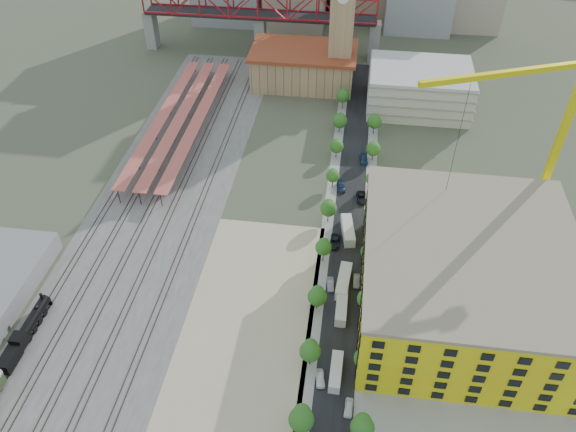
# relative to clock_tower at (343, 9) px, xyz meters

# --- Properties ---
(ground) EXTENTS (400.00, 400.00, 0.00)m
(ground) POSITION_rel_clock_tower_xyz_m (-8.00, -79.99, -28.70)
(ground) COLOR #474C38
(ground) RESTS_ON ground
(ballast_strip) EXTENTS (36.00, 165.00, 0.06)m
(ballast_strip) POSITION_rel_clock_tower_xyz_m (-44.00, -62.49, -28.67)
(ballast_strip) COLOR #605E59
(ballast_strip) RESTS_ON ground
(dirt_lot) EXTENTS (28.00, 67.00, 0.06)m
(dirt_lot) POSITION_rel_clock_tower_xyz_m (-12.00, -111.49, -28.67)
(dirt_lot) COLOR tan
(dirt_lot) RESTS_ON ground
(street_asphalt) EXTENTS (12.00, 170.00, 0.06)m
(street_asphalt) POSITION_rel_clock_tower_xyz_m (8.00, -64.99, -28.67)
(street_asphalt) COLOR black
(street_asphalt) RESTS_ON ground
(sidewalk_west) EXTENTS (3.00, 170.00, 0.04)m
(sidewalk_west) POSITION_rel_clock_tower_xyz_m (2.50, -64.99, -28.68)
(sidewalk_west) COLOR gray
(sidewalk_west) RESTS_ON ground
(sidewalk_east) EXTENTS (3.00, 170.00, 0.04)m
(sidewalk_east) POSITION_rel_clock_tower_xyz_m (13.50, -64.99, -28.68)
(sidewalk_east) COLOR gray
(sidewalk_east) RESTS_ON ground
(construction_pad) EXTENTS (50.00, 90.00, 0.06)m
(construction_pad) POSITION_rel_clock_tower_xyz_m (37.00, -99.99, -28.67)
(construction_pad) COLOR gray
(construction_pad) RESTS_ON ground
(rail_tracks) EXTENTS (26.56, 160.00, 0.18)m
(rail_tracks) POSITION_rel_clock_tower_xyz_m (-45.80, -62.49, -28.55)
(rail_tracks) COLOR #382B23
(rail_tracks) RESTS_ON ground
(platform_canopies) EXTENTS (16.00, 80.00, 4.12)m
(platform_canopies) POSITION_rel_clock_tower_xyz_m (-49.00, -34.99, -24.70)
(platform_canopies) COLOR #B54546
(platform_canopies) RESTS_ON ground
(station_hall) EXTENTS (38.00, 24.00, 13.10)m
(station_hall) POSITION_rel_clock_tower_xyz_m (-13.00, 2.01, -22.03)
(station_hall) COLOR tan
(station_hall) RESTS_ON ground
(clock_tower) EXTENTS (12.00, 12.00, 52.00)m
(clock_tower) POSITION_rel_clock_tower_xyz_m (0.00, 0.00, 0.00)
(clock_tower) COLOR tan
(clock_tower) RESTS_ON ground
(parking_garage) EXTENTS (34.00, 26.00, 14.00)m
(parking_garage) POSITION_rel_clock_tower_xyz_m (28.00, -9.99, -21.70)
(parking_garage) COLOR silver
(parking_garage) RESTS_ON ground
(truss_bridge) EXTENTS (94.00, 9.60, 25.60)m
(truss_bridge) POSITION_rel_clock_tower_xyz_m (-33.00, 25.01, -9.83)
(truss_bridge) COLOR gray
(truss_bridge) RESTS_ON ground
(construction_building) EXTENTS (44.60, 50.60, 18.80)m
(construction_building) POSITION_rel_clock_tower_xyz_m (34.00, -99.99, -19.29)
(construction_building) COLOR #FFF815
(construction_building) RESTS_ON ground
(street_trees) EXTENTS (15.40, 124.40, 8.00)m
(street_trees) POSITION_rel_clock_tower_xyz_m (8.00, -74.99, -28.70)
(street_trees) COLOR #2E671F
(street_trees) RESTS_ON ground
(distant_hills) EXTENTS (647.00, 264.00, 227.00)m
(distant_hills) POSITION_rel_clock_tower_xyz_m (37.28, 180.01, -108.23)
(distant_hills) COLOR #4C6B59
(distant_hills) RESTS_ON ground
(locomotive) EXTENTS (2.66, 20.51, 5.13)m
(locomotive) POSITION_rel_clock_tower_xyz_m (-58.00, -121.20, -26.78)
(locomotive) COLOR black
(locomotive) RESTS_ON ground
(tower_crane) EXTENTS (48.19, 21.07, 54.77)m
(tower_crane) POSITION_rel_clock_tower_xyz_m (50.83, -73.07, 5.10)
(tower_crane) COLOR yellow
(tower_crane) RESTS_ON ground
(site_trailer_a) EXTENTS (2.51, 8.83, 2.40)m
(site_trailer_a) POSITION_rel_clock_tower_xyz_m (8.00, -121.95, -27.50)
(site_trailer_a) COLOR silver
(site_trailer_a) RESTS_ON ground
(site_trailer_b) EXTENTS (2.49, 9.30, 2.54)m
(site_trailer_b) POSITION_rel_clock_tower_xyz_m (8.00, -105.23, -27.42)
(site_trailer_b) COLOR silver
(site_trailer_b) RESTS_ON ground
(site_trailer_c) EXTENTS (3.51, 10.46, 2.81)m
(site_trailer_c) POSITION_rel_clock_tower_xyz_m (8.00, -97.31, -27.29)
(site_trailer_c) COLOR silver
(site_trailer_c) RESTS_ON ground
(site_trailer_d) EXTENTS (4.41, 10.67, 2.84)m
(site_trailer_d) POSITION_rel_clock_tower_xyz_m (8.00, -79.50, -27.28)
(site_trailer_d) COLOR silver
(site_trailer_d) RESTS_ON ground
(car_0) EXTENTS (2.46, 4.62, 1.50)m
(car_0) POSITION_rel_clock_tower_xyz_m (5.00, -123.64, -27.95)
(car_0) COLOR white
(car_0) RESTS_ON ground
(car_1) EXTENTS (1.96, 4.44, 1.42)m
(car_1) POSITION_rel_clock_tower_xyz_m (5.00, -98.06, -27.99)
(car_1) COLOR gray
(car_1) RESTS_ON ground
(car_2) EXTENTS (2.98, 5.80, 1.57)m
(car_2) POSITION_rel_clock_tower_xyz_m (5.00, -83.53, -27.91)
(car_2) COLOR black
(car_2) RESTS_ON ground
(car_3) EXTENTS (3.00, 5.62, 1.55)m
(car_3) POSITION_rel_clock_tower_xyz_m (5.00, -60.35, -27.92)
(car_3) COLOR navy
(car_3) RESTS_ON ground
(car_4) EXTENTS (1.86, 4.19, 1.40)m
(car_4) POSITION_rel_clock_tower_xyz_m (11.00, -129.28, -28.00)
(car_4) COLOR white
(car_4) RESTS_ON ground
(car_5) EXTENTS (1.60, 4.26, 1.39)m
(car_5) POSITION_rel_clock_tower_xyz_m (11.00, -96.14, -28.00)
(car_5) COLOR #999A9E
(car_5) RESTS_ON ground
(car_6) EXTENTS (3.17, 5.79, 1.54)m
(car_6) POSITION_rel_clock_tower_xyz_m (11.00, -64.69, -27.93)
(car_6) COLOR black
(car_6) RESTS_ON ground
(car_7) EXTENTS (2.79, 5.52, 1.54)m
(car_7) POSITION_rel_clock_tower_xyz_m (11.00, -45.90, -27.93)
(car_7) COLOR navy
(car_7) RESTS_ON ground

